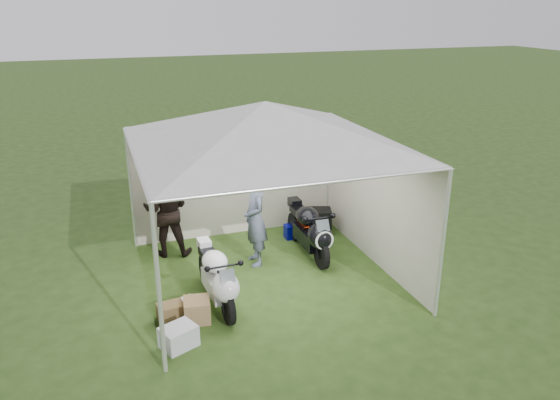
% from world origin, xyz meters
% --- Properties ---
extents(ground, '(80.00, 80.00, 0.00)m').
position_xyz_m(ground, '(0.00, 0.00, 0.00)').
color(ground, '#273E14').
rests_on(ground, ground).
extents(canopy_tent, '(5.66, 5.66, 3.00)m').
position_xyz_m(canopy_tent, '(-0.00, 0.03, 2.58)').
color(canopy_tent, silver).
rests_on(canopy_tent, ground).
extents(motorcycle_white, '(0.45, 1.77, 0.87)m').
position_xyz_m(motorcycle_white, '(-1.00, -0.66, 0.49)').
color(motorcycle_white, black).
rests_on(motorcycle_white, ground).
extents(motorcycle_black, '(0.42, 1.86, 0.92)m').
position_xyz_m(motorcycle_black, '(1.00, 0.53, 0.51)').
color(motorcycle_black, black).
rests_on(motorcycle_black, ground).
extents(paddock_stand, '(0.37, 0.23, 0.28)m').
position_xyz_m(paddock_stand, '(1.00, 1.37, 0.14)').
color(paddock_stand, '#090CCC').
rests_on(paddock_stand, ground).
extents(person_dark_jacket, '(0.99, 0.86, 1.73)m').
position_xyz_m(person_dark_jacket, '(-1.44, 1.45, 0.87)').
color(person_dark_jacket, black).
rests_on(person_dark_jacket, ground).
extents(person_blue_jacket, '(0.41, 0.62, 1.70)m').
position_xyz_m(person_blue_jacket, '(-0.03, 0.56, 0.85)').
color(person_blue_jacket, slate).
rests_on(person_blue_jacket, ground).
extents(equipment_box, '(0.60, 0.54, 0.50)m').
position_xyz_m(equipment_box, '(1.55, 1.43, 0.25)').
color(equipment_box, black).
rests_on(equipment_box, ground).
extents(crate_0, '(0.56, 0.51, 0.30)m').
position_xyz_m(crate_0, '(-1.75, -1.53, 0.15)').
color(crate_0, silver).
rests_on(crate_0, ground).
extents(crate_1, '(0.43, 0.43, 0.34)m').
position_xyz_m(crate_1, '(-1.39, -0.96, 0.17)').
color(crate_1, olive).
rests_on(crate_1, ground).
extents(crate_2, '(0.39, 0.36, 0.23)m').
position_xyz_m(crate_2, '(-1.52, -0.74, 0.12)').
color(crate_2, silver).
rests_on(crate_2, ground).
extents(crate_3, '(0.41, 0.32, 0.25)m').
position_xyz_m(crate_3, '(-1.75, -0.81, 0.13)').
color(crate_3, brown).
rests_on(crate_3, ground).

